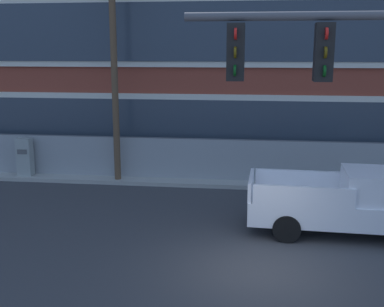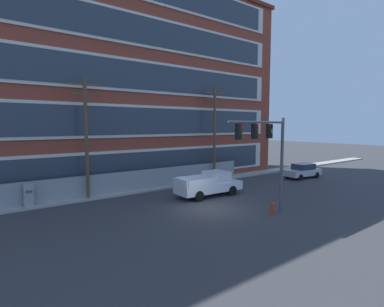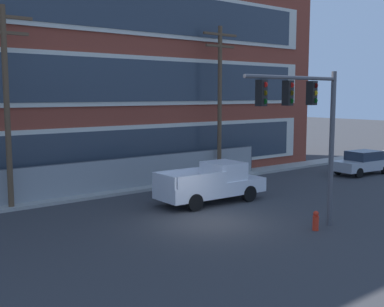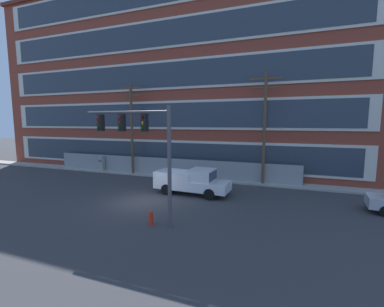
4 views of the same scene
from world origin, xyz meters
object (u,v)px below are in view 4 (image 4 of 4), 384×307
at_px(electrical_cabinet, 102,164).
at_px(fire_hydrant, 151,218).
at_px(pickup_truck_white, 194,182).
at_px(utility_pole_near_corner, 132,125).
at_px(utility_pole_midblock, 265,124).
at_px(traffic_signal_mast, 142,139).

height_order(electrical_cabinet, fire_hydrant, electrical_cabinet).
distance_m(pickup_truck_white, utility_pole_near_corner, 10.37).
bearing_deg(pickup_truck_white, utility_pole_near_corner, 150.97).
height_order(utility_pole_midblock, fire_hydrant, utility_pole_midblock).
bearing_deg(pickup_truck_white, fire_hydrant, -91.07).
bearing_deg(utility_pole_midblock, utility_pole_near_corner, -179.62).
bearing_deg(pickup_truck_white, traffic_signal_mast, -95.85).
bearing_deg(electrical_cabinet, utility_pole_near_corner, -1.27).
distance_m(pickup_truck_white, fire_hydrant, 6.26).
relative_size(traffic_signal_mast, pickup_truck_white, 1.08).
bearing_deg(electrical_cabinet, traffic_signal_mast, -42.72).
distance_m(pickup_truck_white, utility_pole_midblock, 7.84).
xyz_separation_m(pickup_truck_white, utility_pole_near_corner, (-8.31, 4.61, 4.17)).
bearing_deg(traffic_signal_mast, fire_hydrant, -14.06).
relative_size(traffic_signal_mast, fire_hydrant, 7.93).
relative_size(electrical_cabinet, fire_hydrant, 2.24).
height_order(utility_pole_near_corner, electrical_cabinet, utility_pole_near_corner).
bearing_deg(utility_pole_near_corner, traffic_signal_mast, -54.37).
bearing_deg(utility_pole_near_corner, fire_hydrant, -52.93).
bearing_deg(utility_pole_midblock, traffic_signal_mast, -115.80).
relative_size(traffic_signal_mast, electrical_cabinet, 3.55).
xyz_separation_m(traffic_signal_mast, electrical_cabinet, (-11.70, 10.80, -3.62)).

